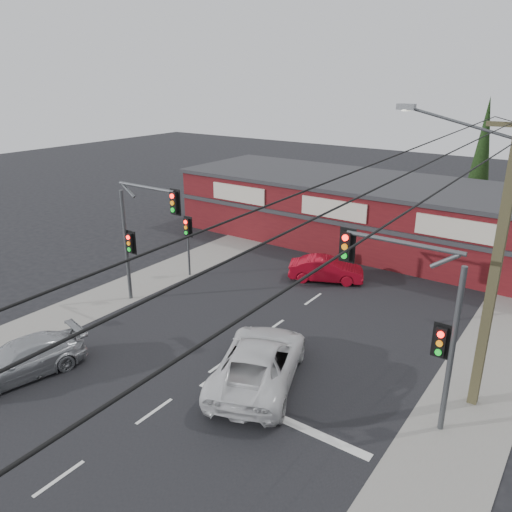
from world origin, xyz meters
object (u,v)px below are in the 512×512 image
Objects in this scene: utility_pole at (493,253)px; white_suv at (259,362)px; red_sedan at (326,269)px; shop_building at (375,213)px; silver_suv at (21,360)px.

white_suv is at bearing -154.27° from utility_pole.
white_suv is 1.47× the size of red_sedan.
shop_building is (-0.37, 7.31, 1.48)m from red_sedan.
utility_pole reaches higher than white_suv.
silver_suv is 0.46× the size of utility_pole.
silver_suv is (-7.35, -4.77, -0.14)m from white_suv.
shop_building is 17.15m from utility_pole.
red_sedan is at bearing 143.34° from utility_pole.
silver_suv is at bearing -101.69° from shop_building.
red_sedan is (-2.45, 9.84, -0.16)m from white_suv.
utility_pole reaches higher than shop_building.
red_sedan is (4.91, 14.61, -0.02)m from silver_suv.
red_sedan is 12.16m from utility_pole.
silver_suv reaches higher than red_sedan.
silver_suv is at bearing 12.18° from white_suv.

